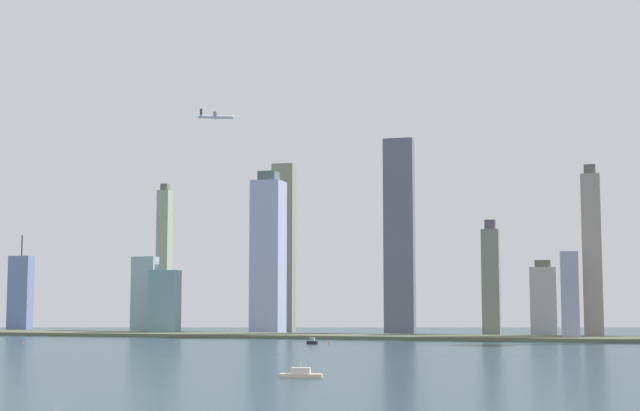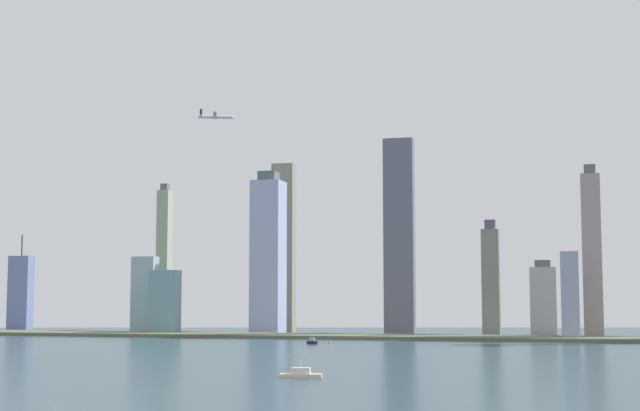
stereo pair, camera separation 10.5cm
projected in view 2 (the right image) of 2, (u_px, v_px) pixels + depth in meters
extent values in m
plane|color=#2C4550|center=(58.00, 403.00, 294.57)|extent=(6000.00, 6000.00, 0.00)
cube|color=#5B644A|center=(365.00, 337.00, 745.53)|extent=(922.66, 57.13, 2.77)
cube|color=#BCB3AF|center=(543.00, 301.00, 813.90)|extent=(22.64, 15.09, 59.01)
cube|color=#606357|center=(543.00, 264.00, 817.06)|extent=(13.58, 9.05, 6.12)
cube|color=gray|center=(491.00, 283.00, 770.61)|extent=(14.31, 18.75, 88.80)
cube|color=#5D4E66|center=(490.00, 225.00, 775.30)|extent=(8.58, 11.25, 8.02)
cube|color=#A1A9D3|center=(268.00, 257.00, 838.22)|extent=(26.85, 27.01, 137.51)
cube|color=#4D6264|center=(269.00, 177.00, 845.31)|extent=(16.11, 16.20, 8.77)
cube|color=#69919E|center=(165.00, 303.00, 809.21)|extent=(24.70, 14.82, 56.13)
cube|color=#9B9EB8|center=(570.00, 296.00, 710.42)|extent=(13.41, 19.98, 67.58)
cube|color=#6C7BAC|center=(21.00, 293.00, 951.03)|extent=(23.09, 12.85, 74.62)
cylinder|color=#4C4C51|center=(22.00, 246.00, 955.69)|extent=(1.60, 1.60, 21.50)
cube|color=#A2918C|center=(592.00, 256.00, 741.77)|extent=(14.77, 15.93, 131.18)
cube|color=#5E5C5A|center=(589.00, 170.00, 748.51)|extent=(8.86, 9.56, 7.69)
cube|color=#93B0B8|center=(145.00, 295.00, 850.53)|extent=(22.00, 13.31, 69.70)
cube|color=slate|center=(399.00, 237.00, 795.28)|extent=(25.59, 12.61, 168.82)
cube|color=gray|center=(284.00, 247.00, 879.23)|extent=(20.83, 13.63, 158.97)
cube|color=#97A88A|center=(164.00, 260.00, 912.73)|extent=(12.02, 12.55, 137.44)
cube|color=#62655D|center=(165.00, 187.00, 919.73)|extent=(7.21, 7.53, 6.78)
cube|color=#222332|center=(312.00, 343.00, 655.24)|extent=(7.97, 3.31, 2.12)
cube|color=#98A3A5|center=(312.00, 339.00, 655.47)|extent=(3.57, 2.11, 2.62)
cube|color=beige|center=(301.00, 376.00, 386.83)|extent=(18.46, 8.92, 1.51)
cube|color=silver|center=(301.00, 371.00, 387.02)|extent=(8.40, 5.42, 2.52)
cylinder|color=silver|center=(301.00, 363.00, 387.32)|extent=(0.24, 0.24, 3.61)
cone|color=#E54C19|center=(23.00, 342.00, 669.30)|extent=(1.45, 1.45, 2.02)
cone|color=#E54C19|center=(329.00, 342.00, 657.19)|extent=(1.05, 1.05, 2.50)
cylinder|color=silver|center=(215.00, 117.00, 760.65)|extent=(26.83, 11.89, 2.82)
sphere|color=silver|center=(232.00, 117.00, 761.83)|extent=(2.82, 2.82, 2.82)
cube|color=silver|center=(215.00, 115.00, 760.77)|extent=(12.82, 29.53, 0.50)
cube|color=silver|center=(201.00, 116.00, 759.70)|extent=(5.40, 10.66, 0.40)
cube|color=#2D333D|center=(201.00, 112.00, 760.04)|extent=(2.00, 1.12, 5.00)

